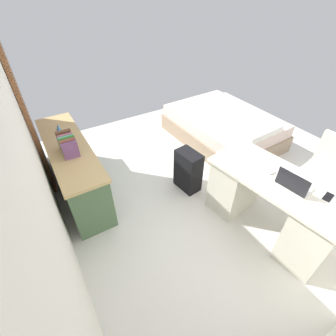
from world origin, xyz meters
TOP-DOWN VIEW (x-y plane):
  - ground_plane at (0.00, 0.00)m, footprint 5.06×5.06m
  - wall_back at (0.00, 2.03)m, footprint 4.04×0.10m
  - door_wooden at (1.47, 1.95)m, footprint 0.88×0.05m
  - desk at (-0.89, -0.07)m, footprint 1.51×0.84m
  - office_chair at (-0.92, -0.94)m, footprint 0.52×0.52m
  - credenza at (0.92, 1.65)m, footprint 1.80×0.48m
  - bed at (0.88, -0.96)m, footprint 1.95×1.46m
  - suitcase_black at (0.16, 0.32)m, footprint 0.38×0.26m
  - laptop at (-1.03, -0.07)m, footprint 0.34×0.26m
  - computer_mouse at (-0.77, -0.07)m, footprint 0.07×0.11m
  - cell_phone_near_laptop at (-1.29, -0.24)m, footprint 0.09×0.15m
  - book_row at (0.74, 1.65)m, footprint 0.31×0.17m
  - figurine_small at (1.29, 1.65)m, footprint 0.08×0.08m

SIDE VIEW (x-z plane):
  - ground_plane at x=0.00m, z-range 0.00..0.00m
  - bed at x=0.88m, z-range -0.05..0.53m
  - suitcase_black at x=0.16m, z-range 0.00..0.59m
  - credenza at x=0.92m, z-range 0.00..0.75m
  - desk at x=-0.89m, z-range 0.02..0.77m
  - office_chair at x=-0.92m, z-range -0.05..0.89m
  - cell_phone_near_laptop at x=-1.29m, z-range 0.76..0.76m
  - computer_mouse at x=-0.77m, z-range 0.76..0.78m
  - figurine_small at x=1.29m, z-range 0.75..0.86m
  - laptop at x=-1.03m, z-range 0.70..0.91m
  - book_row at x=0.74m, z-range 0.74..0.98m
  - door_wooden at x=1.47m, z-range 0.00..2.04m
  - wall_back at x=0.00m, z-range 0.00..2.51m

